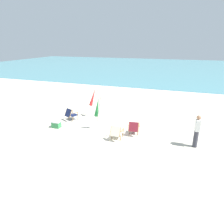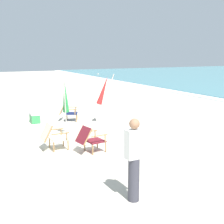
{
  "view_description": "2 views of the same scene",
  "coord_description": "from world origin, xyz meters",
  "px_view_note": "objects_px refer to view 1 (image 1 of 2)",
  "views": [
    {
      "loc": [
        3.41,
        -10.3,
        4.85
      ],
      "look_at": [
        -0.41,
        0.65,
        0.76
      ],
      "focal_mm": 32.0,
      "sensor_mm": 36.0,
      "label": 1
    },
    {
      "loc": [
        9.26,
        -3.65,
        2.83
      ],
      "look_at": [
        -0.45,
        1.07,
        0.77
      ],
      "focal_mm": 50.0,
      "sensor_mm": 36.0,
      "label": 2
    }
  ],
  "objects_px": {
    "beach_chair_back_left": "(116,132)",
    "umbrella_furled_red": "(93,98)",
    "person_near_chairs": "(197,131)",
    "beach_chair_back_right": "(71,114)",
    "cooler_box": "(56,124)",
    "beach_chair_far_center": "(134,127)",
    "umbrella_furled_green": "(97,107)"
  },
  "relations": [
    {
      "from": "beach_chair_back_left",
      "to": "umbrella_furled_red",
      "type": "xyz_separation_m",
      "value": [
        -2.58,
        2.8,
        0.9
      ]
    },
    {
      "from": "beach_chair_back_left",
      "to": "person_near_chairs",
      "type": "relative_size",
      "value": 0.48
    },
    {
      "from": "beach_chair_back_right",
      "to": "cooler_box",
      "type": "height_order",
      "value": "beach_chair_back_right"
    },
    {
      "from": "beach_chair_far_center",
      "to": "umbrella_furled_green",
      "type": "height_order",
      "value": "umbrella_furled_green"
    },
    {
      "from": "umbrella_furled_green",
      "to": "person_near_chairs",
      "type": "relative_size",
      "value": 1.28
    },
    {
      "from": "beach_chair_far_center",
      "to": "umbrella_furled_red",
      "type": "relative_size",
      "value": 0.42
    },
    {
      "from": "umbrella_furled_green",
      "to": "person_near_chairs",
      "type": "distance_m",
      "value": 5.29
    },
    {
      "from": "beach_chair_back_left",
      "to": "person_near_chairs",
      "type": "xyz_separation_m",
      "value": [
        3.84,
        0.53,
        0.41
      ]
    },
    {
      "from": "person_near_chairs",
      "to": "cooler_box",
      "type": "bearing_deg",
      "value": -178.27
    },
    {
      "from": "beach_chair_far_center",
      "to": "umbrella_furled_red",
      "type": "height_order",
      "value": "umbrella_furled_red"
    },
    {
      "from": "beach_chair_far_center",
      "to": "beach_chair_back_right",
      "type": "xyz_separation_m",
      "value": [
        -4.35,
        0.74,
        0.01
      ]
    },
    {
      "from": "cooler_box",
      "to": "beach_chair_back_left",
      "type": "bearing_deg",
      "value": -4.36
    },
    {
      "from": "beach_chair_back_right",
      "to": "person_near_chairs",
      "type": "xyz_separation_m",
      "value": [
        7.48,
        -1.09,
        0.41
      ]
    },
    {
      "from": "beach_chair_back_left",
      "to": "umbrella_furled_red",
      "type": "distance_m",
      "value": 3.91
    },
    {
      "from": "umbrella_furled_green",
      "to": "cooler_box",
      "type": "relative_size",
      "value": 4.26
    },
    {
      "from": "beach_chair_back_left",
      "to": "cooler_box",
      "type": "xyz_separation_m",
      "value": [
        -3.87,
        0.29,
        -0.22
      ]
    },
    {
      "from": "beach_chair_far_center",
      "to": "umbrella_furled_green",
      "type": "distance_m",
      "value": 2.32
    },
    {
      "from": "cooler_box",
      "to": "person_near_chairs",
      "type": "bearing_deg",
      "value": 1.73
    },
    {
      "from": "beach_chair_back_left",
      "to": "umbrella_furled_green",
      "type": "height_order",
      "value": "umbrella_furled_green"
    },
    {
      "from": "umbrella_furled_green",
      "to": "umbrella_furled_red",
      "type": "distance_m",
      "value": 2.27
    },
    {
      "from": "cooler_box",
      "to": "beach_chair_far_center",
      "type": "bearing_deg",
      "value": 7.3
    },
    {
      "from": "beach_chair_far_center",
      "to": "umbrella_furled_green",
      "type": "bearing_deg",
      "value": -179.07
    },
    {
      "from": "umbrella_furled_green",
      "to": "beach_chair_back_left",
      "type": "bearing_deg",
      "value": -30.97
    },
    {
      "from": "beach_chair_back_left",
      "to": "umbrella_furled_green",
      "type": "distance_m",
      "value": 1.9
    },
    {
      "from": "person_near_chairs",
      "to": "cooler_box",
      "type": "height_order",
      "value": "person_near_chairs"
    },
    {
      "from": "umbrella_furled_red",
      "to": "cooler_box",
      "type": "bearing_deg",
      "value": -117.36
    },
    {
      "from": "beach_chair_back_right",
      "to": "person_near_chairs",
      "type": "relative_size",
      "value": 0.55
    },
    {
      "from": "cooler_box",
      "to": "umbrella_furled_green",
      "type": "bearing_deg",
      "value": 12.67
    },
    {
      "from": "umbrella_furled_green",
      "to": "person_near_chairs",
      "type": "xyz_separation_m",
      "value": [
        5.26,
        -0.32,
        -0.52
      ]
    },
    {
      "from": "umbrella_furled_green",
      "to": "beach_chair_back_right",
      "type": "bearing_deg",
      "value": 160.8
    },
    {
      "from": "umbrella_furled_green",
      "to": "umbrella_furled_red",
      "type": "xyz_separation_m",
      "value": [
        -1.16,
        1.95,
        -0.04
      ]
    },
    {
      "from": "beach_chair_back_left",
      "to": "beach_chair_far_center",
      "type": "height_order",
      "value": "beach_chair_back_left"
    }
  ]
}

